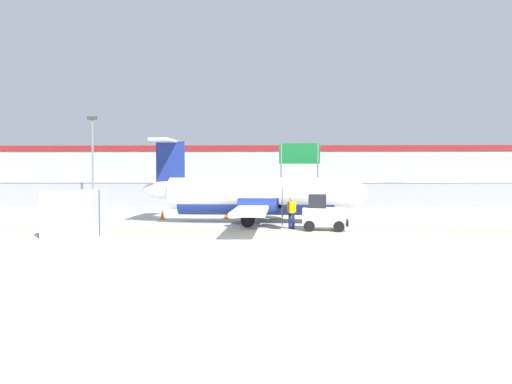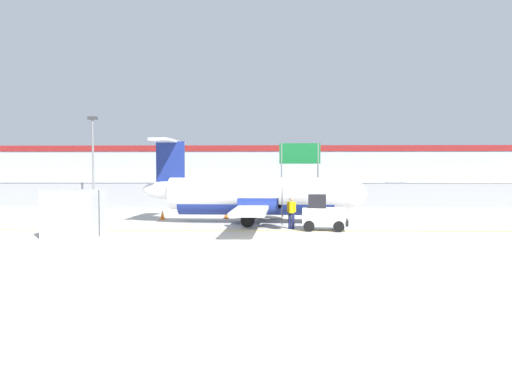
# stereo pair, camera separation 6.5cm
# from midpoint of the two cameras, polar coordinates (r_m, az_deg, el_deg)

# --- Properties ---
(ground_plane) EXTENTS (140.00, 140.00, 0.01)m
(ground_plane) POSITION_cam_midpoint_polar(r_m,az_deg,el_deg) (25.87, 1.52, -4.44)
(ground_plane) COLOR #BCB7AD
(perimeter_fence) EXTENTS (98.00, 0.10, 2.10)m
(perimeter_fence) POSITION_cam_midpoint_polar(r_m,az_deg,el_deg) (41.73, 1.51, -0.26)
(perimeter_fence) COLOR gray
(perimeter_fence) RESTS_ON ground
(parking_lot_strip) EXTENTS (98.00, 17.00, 0.12)m
(parking_lot_strip) POSITION_cam_midpoint_polar(r_m,az_deg,el_deg) (53.27, 1.51, -0.80)
(parking_lot_strip) COLOR #38383A
(parking_lot_strip) RESTS_ON ground
(background_building) EXTENTS (91.00, 8.10, 6.50)m
(background_building) POSITION_cam_midpoint_polar(r_m,az_deg,el_deg) (71.67, 1.51, 2.61)
(background_building) COLOR #A8B2BC
(background_building) RESTS_ON ground
(commuter_airplane) EXTENTS (13.36, 16.05, 4.92)m
(commuter_airplane) POSITION_cam_midpoint_polar(r_m,az_deg,el_deg) (29.47, 0.46, -0.47)
(commuter_airplane) COLOR white
(commuter_airplane) RESTS_ON ground
(baggage_tug) EXTENTS (2.44, 1.61, 1.88)m
(baggage_tug) POSITION_cam_midpoint_polar(r_m,az_deg,el_deg) (26.14, 7.73, -2.52)
(baggage_tug) COLOR silver
(baggage_tug) RESTS_ON ground
(ground_crew_worker) EXTENTS (0.51, 0.47, 1.70)m
(ground_crew_worker) POSITION_cam_midpoint_polar(r_m,az_deg,el_deg) (26.68, 4.14, -2.19)
(ground_crew_worker) COLOR #191E4C
(ground_crew_worker) RESTS_ON ground
(cargo_container) EXTENTS (2.44, 2.03, 2.20)m
(cargo_container) POSITION_cam_midpoint_polar(r_m,az_deg,el_deg) (25.04, -20.05, -2.30)
(cargo_container) COLOR #B7BCC1
(cargo_container) RESTS_ON ground
(traffic_cone_near_left) EXTENTS (0.36, 0.36, 0.64)m
(traffic_cone_near_left) POSITION_cam_midpoint_polar(r_m,az_deg,el_deg) (32.40, -3.35, -2.49)
(traffic_cone_near_left) COLOR orange
(traffic_cone_near_left) RESTS_ON ground
(traffic_cone_near_right) EXTENTS (0.36, 0.36, 0.64)m
(traffic_cone_near_right) POSITION_cam_midpoint_polar(r_m,az_deg,el_deg) (30.85, 5.83, -2.75)
(traffic_cone_near_right) COLOR orange
(traffic_cone_near_right) RESTS_ON ground
(traffic_cone_far_left) EXTENTS (0.36, 0.36, 0.64)m
(traffic_cone_far_left) POSITION_cam_midpoint_polar(r_m,az_deg,el_deg) (32.16, -10.58, -2.57)
(traffic_cone_far_left) COLOR orange
(traffic_cone_far_left) RESTS_ON ground
(parked_car_0) EXTENTS (4.27, 2.14, 1.58)m
(parked_car_0) POSITION_cam_midpoint_polar(r_m,az_deg,el_deg) (55.33, -12.19, 0.13)
(parked_car_0) COLOR black
(parked_car_0) RESTS_ON parking_lot_strip
(parked_car_1) EXTENTS (4.29, 2.20, 1.58)m
(parked_car_1) POSITION_cam_midpoint_polar(r_m,az_deg,el_deg) (56.52, -5.20, 0.23)
(parked_car_1) COLOR black
(parked_car_1) RESTS_ON parking_lot_strip
(parked_car_2) EXTENTS (4.38, 2.42, 1.58)m
(parked_car_2) POSITION_cam_midpoint_polar(r_m,az_deg,el_deg) (49.64, 1.96, -0.08)
(parked_car_2) COLOR slate
(parked_car_2) RESTS_ON parking_lot_strip
(parked_car_3) EXTENTS (4.21, 2.02, 1.58)m
(parked_car_3) POSITION_cam_midpoint_polar(r_m,az_deg,el_deg) (54.09, 9.54, 0.10)
(parked_car_3) COLOR red
(parked_car_3) RESTS_ON parking_lot_strip
(parked_car_4) EXTENTS (4.22, 2.03, 1.58)m
(parked_car_4) POSITION_cam_midpoint_polar(r_m,az_deg,el_deg) (60.75, 15.63, 0.30)
(parked_car_4) COLOR navy
(parked_car_4) RESTS_ON parking_lot_strip
(apron_light_pole) EXTENTS (0.70, 0.30, 7.27)m
(apron_light_pole) POSITION_cam_midpoint_polar(r_m,az_deg,el_deg) (40.66, -18.09, 4.03)
(apron_light_pole) COLOR slate
(apron_light_pole) RESTS_ON ground
(highway_sign) EXTENTS (3.60, 0.14, 5.50)m
(highway_sign) POSITION_cam_midpoint_polar(r_m,az_deg,el_deg) (44.00, 5.07, 3.81)
(highway_sign) COLOR slate
(highway_sign) RESTS_ON ground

